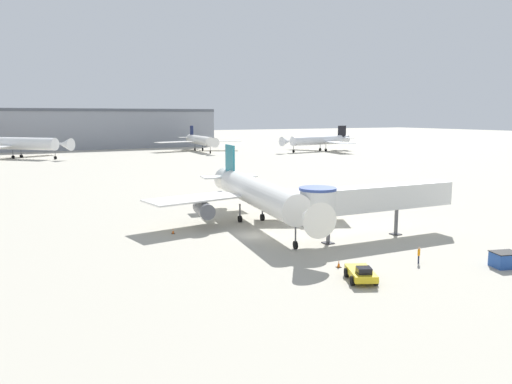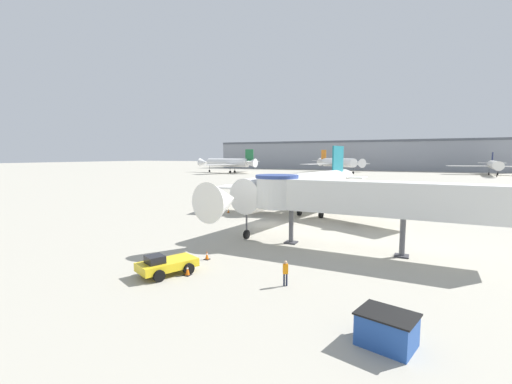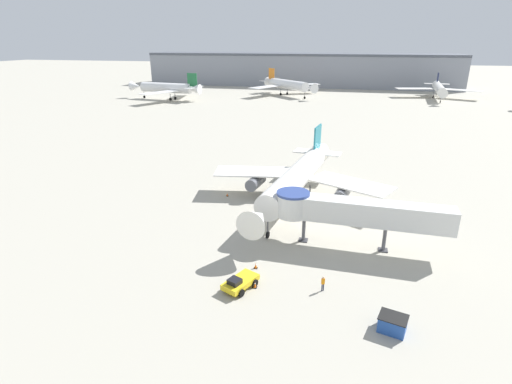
# 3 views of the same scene
# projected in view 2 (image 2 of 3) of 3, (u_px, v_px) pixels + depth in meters

# --- Properties ---
(ground_plane) EXTENTS (800.00, 800.00, 0.00)m
(ground_plane) POSITION_uv_depth(u_px,v_px,m) (266.00, 224.00, 41.30)
(ground_plane) COLOR #A8A393
(main_airplane) EXTENTS (28.84, 33.91, 9.75)m
(main_airplane) POSITION_uv_depth(u_px,v_px,m) (303.00, 188.00, 43.96)
(main_airplane) COLOR white
(main_airplane) RESTS_ON ground_plane
(jet_bridge) EXTENTS (20.69, 4.09, 6.41)m
(jet_bridge) POSITION_uv_depth(u_px,v_px,m) (350.00, 196.00, 29.43)
(jet_bridge) COLOR silver
(jet_bridge) RESTS_ON ground_plane
(pushback_tug_yellow) EXTENTS (3.42, 4.43, 1.49)m
(pushback_tug_yellow) POSITION_uv_depth(u_px,v_px,m) (166.00, 264.00, 23.73)
(pushback_tug_yellow) COLOR yellow
(pushback_tug_yellow) RESTS_ON ground_plane
(service_container_blue) EXTENTS (2.80, 2.45, 1.46)m
(service_container_blue) POSITION_uv_depth(u_px,v_px,m) (387.00, 329.00, 14.82)
(service_container_blue) COLOR #234C9E
(service_container_blue) RESTS_ON ground_plane
(traffic_cone_port_wing) EXTENTS (0.38, 0.38, 0.63)m
(traffic_cone_port_wing) POSITION_uv_depth(u_px,v_px,m) (228.00, 211.00, 49.43)
(traffic_cone_port_wing) COLOR black
(traffic_cone_port_wing) RESTS_ON ground_plane
(traffic_cone_near_nose) EXTENTS (0.42, 0.42, 0.69)m
(traffic_cone_near_nose) POSITION_uv_depth(u_px,v_px,m) (207.00, 255.00, 27.17)
(traffic_cone_near_nose) COLOR black
(traffic_cone_near_nose) RESTS_ON ground_plane
(traffic_cone_apron_front) EXTENTS (0.48, 0.48, 0.79)m
(traffic_cone_apron_front) POSITION_uv_depth(u_px,v_px,m) (187.00, 270.00, 23.59)
(traffic_cone_apron_front) COLOR black
(traffic_cone_apron_front) RESTS_ON ground_plane
(ground_crew_marshaller) EXTENTS (0.37, 0.32, 1.65)m
(ground_crew_marshaller) POSITION_uv_depth(u_px,v_px,m) (285.00, 271.00, 21.59)
(ground_crew_marshaller) COLOR #1E2338
(ground_crew_marshaller) RESTS_ON ground_plane
(background_jet_orange_tail) EXTENTS (30.38, 30.37, 11.25)m
(background_jet_orange_tail) POSITION_uv_depth(u_px,v_px,m) (337.00, 163.00, 166.68)
(background_jet_orange_tail) COLOR white
(background_jet_orange_tail) RESTS_ON ground_plane
(background_jet_green_tail) EXTENTS (33.98, 36.48, 11.15)m
(background_jet_green_tail) POSITION_uv_depth(u_px,v_px,m) (229.00, 163.00, 164.31)
(background_jet_green_tail) COLOR white
(background_jet_green_tail) RESTS_ON ground_plane
(background_jet_navy_tail) EXTENTS (35.75, 35.90, 9.86)m
(background_jet_navy_tail) POSITION_uv_depth(u_px,v_px,m) (494.00, 165.00, 143.46)
(background_jet_navy_tail) COLOR white
(background_jet_navy_tail) RESTS_ON ground_plane
(terminal_building) EXTENTS (165.76, 24.04, 17.00)m
(terminal_building) POSITION_uv_depth(u_px,v_px,m) (352.00, 155.00, 206.24)
(terminal_building) COLOR gray
(terminal_building) RESTS_ON ground_plane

